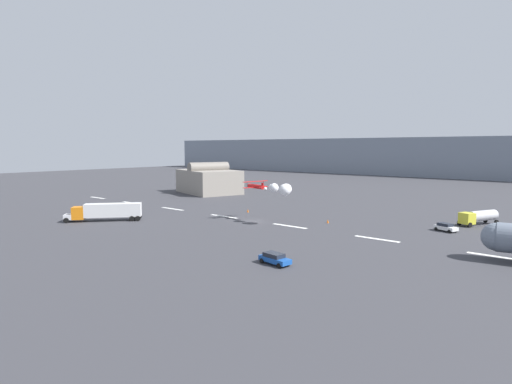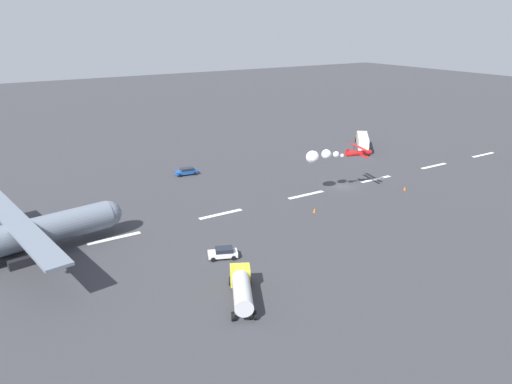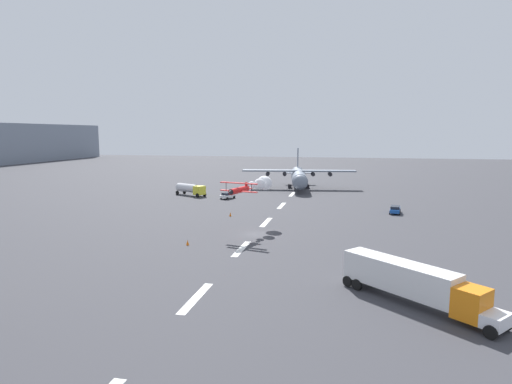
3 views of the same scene
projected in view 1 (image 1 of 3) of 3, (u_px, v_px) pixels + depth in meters
ground_plane at (255, 221)px, 87.31m from camera, size 440.00×440.00×0.00m
runway_stripe_0 at (98, 198)px, 127.34m from camera, size 8.00×0.90×0.01m
runway_stripe_1 at (132, 203)px, 115.91m from camera, size 8.00×0.90×0.01m
runway_stripe_2 at (173, 209)px, 104.47m from camera, size 8.00×0.90×0.01m
runway_stripe_3 at (224, 216)px, 93.03m from camera, size 8.00×0.90×0.01m
runway_stripe_4 at (290, 226)px, 81.60m from camera, size 8.00×0.90×0.01m
runway_stripe_5 at (377, 239)px, 70.16m from camera, size 8.00×0.90×0.01m
runway_stripe_6 at (498, 257)px, 58.72m from camera, size 8.00×0.90×0.01m
mountain_ridge_distant at (455, 158)px, 207.97m from camera, size 396.00×16.00×20.76m
stunt_biplane_red at (278, 189)px, 83.31m from camera, size 13.78×6.61×2.43m
semi_truck_orange at (106, 211)px, 87.06m from camera, size 12.26×13.48×3.70m
fuel_tanker_truck at (478, 217)px, 82.45m from camera, size 6.29×8.98×2.90m
followme_car_yellow at (275, 258)px, 54.90m from camera, size 4.80×2.53×1.52m
airport_staff_sedan at (446, 227)px, 76.47m from camera, size 4.39×3.17×1.52m
hangar_building at (209, 181)px, 140.40m from camera, size 25.67×21.04×10.53m
traffic_cone_near at (248, 211)px, 98.88m from camera, size 0.44×0.44×0.75m
traffic_cone_far at (328, 221)px, 84.86m from camera, size 0.44×0.44×0.75m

